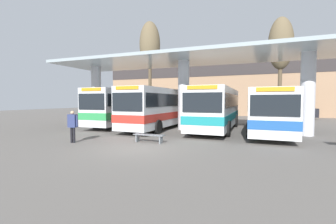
{
  "coord_description": "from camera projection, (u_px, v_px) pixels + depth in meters",
  "views": [
    {
      "loc": [
        5.46,
        -9.71,
        2.37
      ],
      "look_at": [
        0.0,
        4.24,
        1.6
      ],
      "focal_mm": 24.0,
      "sensor_mm": 36.0,
      "label": 1
    }
  ],
  "objects": [
    {
      "name": "poplar_tree_behind_right",
      "position": [
        281.0,
        45.0,
        22.5
      ],
      "size": [
        2.39,
        2.39,
        10.72
      ],
      "color": "brown",
      "rests_on": "ground_plane"
    },
    {
      "name": "ground_plane",
      "position": [
        137.0,
        148.0,
        11.14
      ],
      "size": [
        100.0,
        100.0,
        0.0
      ],
      "primitive_type": "plane",
      "color": "#605B56"
    },
    {
      "name": "transit_bus_left_bay",
      "position": [
        127.0,
        106.0,
        21.75
      ],
      "size": [
        3.03,
        10.88,
        3.34
      ],
      "rotation": [
        0.0,
        0.0,
        3.18
      ],
      "color": "silver",
      "rests_on": "ground_plane"
    },
    {
      "name": "pedestrian_waiting",
      "position": [
        73.0,
        123.0,
        12.51
      ],
      "size": [
        0.67,
        0.32,
        1.8
      ],
      "rotation": [
        0.0,
        0.0,
        0.13
      ],
      "color": "black",
      "rests_on": "ground_plane"
    },
    {
      "name": "waiting_bench_near_pillar",
      "position": [
        149.0,
        136.0,
        12.61
      ],
      "size": [
        1.81,
        0.44,
        0.46
      ],
      "color": "slate",
      "rests_on": "ground_plane"
    },
    {
      "name": "parked_car_street",
      "position": [
        296.0,
        111.0,
        29.37
      ],
      "size": [
        4.75,
        2.08,
        1.97
      ],
      "rotation": [
        0.0,
        0.0,
        0.04
      ],
      "color": "black",
      "rests_on": "ground_plane"
    },
    {
      "name": "transit_bus_center_bay",
      "position": [
        162.0,
        106.0,
        19.38
      ],
      "size": [
        2.93,
        10.78,
        3.33
      ],
      "rotation": [
        0.0,
        0.0,
        3.11
      ],
      "color": "silver",
      "rests_on": "ground_plane"
    },
    {
      "name": "townhouse_backdrop",
      "position": [
        219.0,
        85.0,
        35.79
      ],
      "size": [
        40.0,
        0.58,
        8.24
      ],
      "color": "#9E7A5B",
      "rests_on": "ground_plane"
    },
    {
      "name": "transit_bus_right_bay",
      "position": [
        216.0,
        107.0,
        17.92
      ],
      "size": [
        2.88,
        10.29,
        3.28
      ],
      "rotation": [
        0.0,
        0.0,
        3.14
      ],
      "color": "white",
      "rests_on": "ground_plane"
    },
    {
      "name": "station_canopy",
      "position": [
        184.0,
        69.0,
        18.06
      ],
      "size": [
        22.37,
        6.6,
        5.82
      ],
      "color": "silver",
      "rests_on": "ground_plane"
    },
    {
      "name": "poplar_tree_behind_left",
      "position": [
        150.0,
        46.0,
        25.69
      ],
      "size": [
        2.36,
        2.36,
        11.39
      ],
      "color": "brown",
      "rests_on": "ground_plane"
    },
    {
      "name": "transit_bus_far_right_bay",
      "position": [
        268.0,
        109.0,
        17.18
      ],
      "size": [
        2.86,
        12.44,
        3.08
      ],
      "rotation": [
        0.0,
        0.0,
        3.14
      ],
      "color": "silver",
      "rests_on": "ground_plane"
    }
  ]
}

